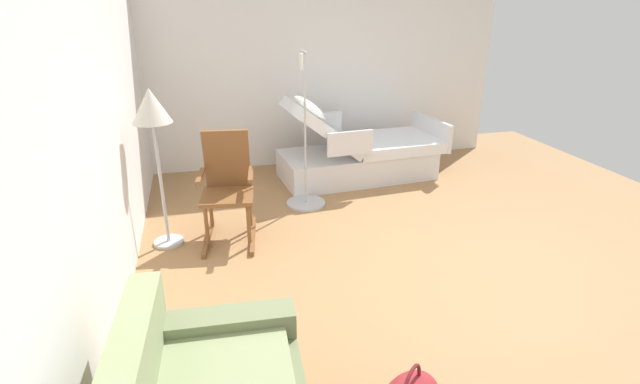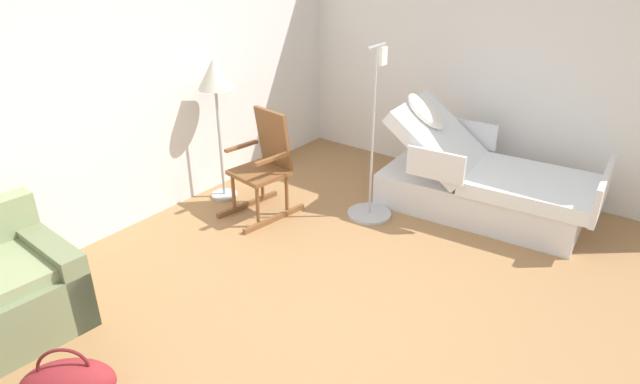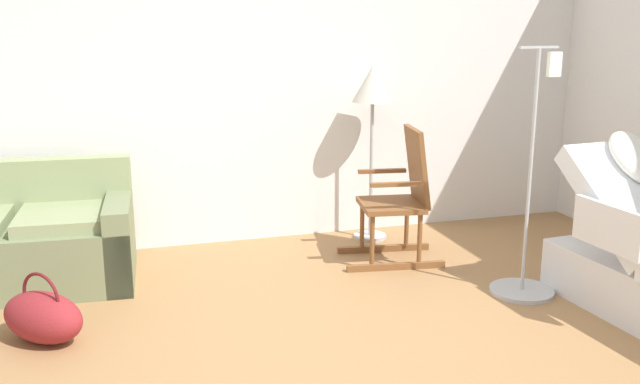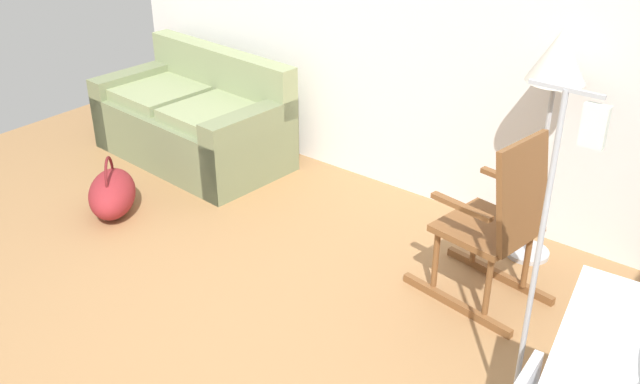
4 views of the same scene
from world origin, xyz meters
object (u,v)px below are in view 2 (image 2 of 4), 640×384
Objects in this scene: rocking_chair at (265,165)px; hospital_bed at (482,184)px; floor_lamp at (215,84)px; duffel_bag at (68,384)px; iv_pole at (371,193)px.

hospital_bed is at bearing -54.03° from rocking_chair.
floor_lamp is 2.38× the size of duffel_bag.
iv_pole is (0.58, -1.48, -0.98)m from floor_lamp.
duffel_bag is (-3.84, 1.02, -0.16)m from hospital_bed.
rocking_chair is 0.62× the size of iv_pole.
iv_pole is at bearing -68.72° from floor_lamp.
floor_lamp reaches higher than rocking_chair.
hospital_bed is 3.97m from duffel_bag.
duffel_bag is at bearing -164.29° from rocking_chair.
iv_pole reaches higher than rocking_chair.
iv_pole reaches higher than hospital_bed.
iv_pole is at bearing -57.83° from rocking_chair.
hospital_bed is 1.26× the size of iv_pole.
iv_pole reaches higher than floor_lamp.
hospital_bed reaches higher than rocking_chair.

